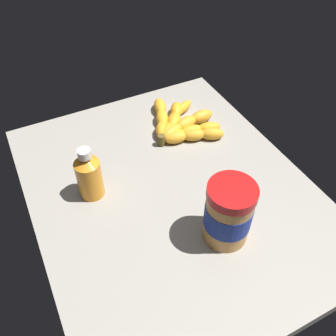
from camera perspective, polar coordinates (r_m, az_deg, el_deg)
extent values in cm
cube|color=gray|center=(90.41, 0.41, -3.91)|extent=(80.95, 65.37, 3.36)
ellipsoid|color=gold|center=(100.18, 1.21, 4.83)|extent=(4.61, 7.03, 3.42)
ellipsoid|color=gold|center=(101.24, 4.08, 5.22)|extent=(5.27, 7.23, 3.42)
ellipsoid|color=gold|center=(102.09, 6.98, 5.36)|extent=(5.85, 7.33, 3.42)
ellipsoid|color=gold|center=(100.99, 1.00, 5.13)|extent=(3.54, 6.79, 3.17)
ellipsoid|color=gold|center=(102.88, 3.67, 5.92)|extent=(3.98, 6.97, 3.17)
ellipsoid|color=gold|center=(104.32, 6.46, 6.35)|extent=(5.03, 7.27, 3.17)
ellipsoid|color=gold|center=(101.76, 0.58, 5.68)|extent=(6.07, 7.98, 3.64)
ellipsoid|color=gold|center=(104.95, 2.82, 7.05)|extent=(5.10, 7.76, 3.64)
ellipsoid|color=gold|center=(107.80, 5.28, 8.09)|extent=(3.98, 7.30, 3.64)
ellipsoid|color=gold|center=(102.08, -0.01, 5.81)|extent=(6.79, 7.36, 3.59)
ellipsoid|color=gold|center=(105.88, 0.97, 7.49)|extent=(7.26, 6.99, 3.59)
ellipsoid|color=gold|center=(109.97, 1.35, 9.13)|extent=(7.43, 6.33, 3.59)
ellipsoid|color=gold|center=(102.87, -0.31, 5.90)|extent=(7.54, 7.30, 2.83)
ellipsoid|color=gold|center=(107.35, 0.87, 7.84)|extent=(6.95, 7.79, 2.83)
ellipsoid|color=gold|center=(111.69, 2.43, 9.50)|extent=(6.19, 8.08, 2.83)
ellipsoid|color=gold|center=(102.55, -0.95, 6.02)|extent=(7.82, 6.49, 3.60)
ellipsoid|color=gold|center=(106.90, -0.96, 7.91)|extent=(7.80, 6.00, 3.60)
ellipsoid|color=gold|center=(111.33, -1.28, 9.64)|extent=(7.69, 5.44, 3.60)
cylinder|color=brown|center=(99.29, -1.06, 4.46)|extent=(2.00, 2.00, 3.00)
cylinder|color=#BF8442|center=(76.65, 9.39, -7.50)|extent=(9.72, 9.72, 12.97)
cylinder|color=navy|center=(76.14, 9.45, -7.20)|extent=(9.91, 9.91, 5.83)
cylinder|color=#B71414|center=(70.84, 10.10, -3.80)|extent=(10.08, 10.08, 2.16)
cylinder|color=orange|center=(86.41, -12.21, -1.66)|extent=(5.96, 5.96, 10.02)
cone|color=orange|center=(82.20, -12.84, 1.19)|extent=(5.96, 5.96, 2.01)
cylinder|color=white|center=(80.84, -13.07, 2.22)|extent=(2.97, 2.97, 2.02)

